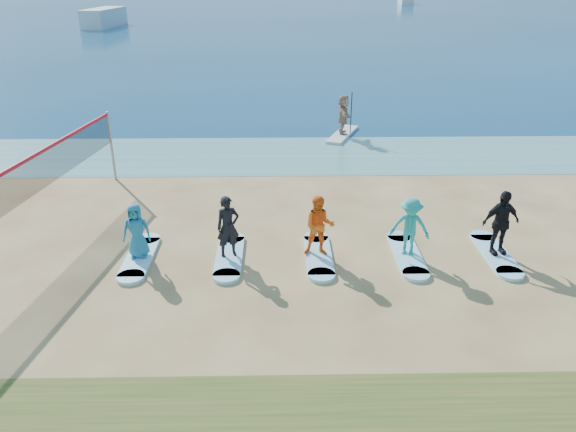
{
  "coord_description": "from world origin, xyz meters",
  "views": [
    {
      "loc": [
        0.45,
        -11.56,
        7.25
      ],
      "look_at": [
        0.72,
        2.0,
        1.1
      ],
      "focal_mm": 35.0,
      "sensor_mm": 36.0,
      "label": 1
    }
  ],
  "objects_px": {
    "student_0": "(137,231)",
    "surfboard_1": "(229,256)",
    "paddleboarder": "(343,114)",
    "surfboard_2": "(319,256)",
    "paddleboard": "(343,134)",
    "surfboard_0": "(140,257)",
    "student_3": "(410,227)",
    "surfboard_3": "(407,255)",
    "surfboard_4": "(495,254)",
    "student_2": "(319,226)",
    "boat_offshore_b": "(405,4)",
    "boat_offshore_a": "(105,27)",
    "volleyball_net": "(41,171)",
    "student_1": "(228,227)",
    "student_4": "(501,223)"
  },
  "relations": [
    {
      "from": "student_0",
      "to": "surfboard_1",
      "type": "xyz_separation_m",
      "value": [
        2.4,
        0.0,
        -0.79
      ]
    },
    {
      "from": "paddleboarder",
      "to": "surfboard_2",
      "type": "relative_size",
      "value": 0.79
    },
    {
      "from": "student_0",
      "to": "paddleboard",
      "type": "bearing_deg",
      "value": 57.8
    },
    {
      "from": "surfboard_0",
      "to": "student_3",
      "type": "height_order",
      "value": "student_3"
    },
    {
      "from": "surfboard_3",
      "to": "student_3",
      "type": "bearing_deg",
      "value": 0.0
    },
    {
      "from": "paddleboard",
      "to": "surfboard_4",
      "type": "distance_m",
      "value": 11.93
    },
    {
      "from": "paddleboarder",
      "to": "surfboard_0",
      "type": "xyz_separation_m",
      "value": [
        -6.7,
        -11.57,
        -0.95
      ]
    },
    {
      "from": "student_2",
      "to": "student_3",
      "type": "height_order",
      "value": "student_2"
    },
    {
      "from": "boat_offshore_b",
      "to": "boat_offshore_a",
      "type": "bearing_deg",
      "value": -134.45
    },
    {
      "from": "paddleboard",
      "to": "student_2",
      "type": "height_order",
      "value": "student_2"
    },
    {
      "from": "surfboard_3",
      "to": "surfboard_4",
      "type": "xyz_separation_m",
      "value": [
        2.4,
        0.0,
        0.0
      ]
    },
    {
      "from": "volleyball_net",
      "to": "student_2",
      "type": "bearing_deg",
      "value": -12.11
    },
    {
      "from": "surfboard_2",
      "to": "student_1",
      "type": "bearing_deg",
      "value": 180.0
    },
    {
      "from": "boat_offshore_a",
      "to": "surfboard_3",
      "type": "relative_size",
      "value": 3.47
    },
    {
      "from": "student_2",
      "to": "student_4",
      "type": "height_order",
      "value": "student_4"
    },
    {
      "from": "surfboard_1",
      "to": "surfboard_2",
      "type": "distance_m",
      "value": 2.4
    },
    {
      "from": "paddleboard",
      "to": "student_2",
      "type": "xyz_separation_m",
      "value": [
        -1.9,
        -11.57,
        0.86
      ]
    },
    {
      "from": "boat_offshore_a",
      "to": "student_0",
      "type": "height_order",
      "value": "student_0"
    },
    {
      "from": "student_3",
      "to": "surfboard_4",
      "type": "xyz_separation_m",
      "value": [
        2.4,
        0.0,
        -0.84
      ]
    },
    {
      "from": "boat_offshore_a",
      "to": "surfboard_4",
      "type": "distance_m",
      "value": 65.46
    },
    {
      "from": "student_0",
      "to": "student_2",
      "type": "relative_size",
      "value": 0.9
    },
    {
      "from": "volleyball_net",
      "to": "paddleboard",
      "type": "height_order",
      "value": "volleyball_net"
    },
    {
      "from": "paddleboard",
      "to": "student_1",
      "type": "relative_size",
      "value": 1.79
    },
    {
      "from": "paddleboard",
      "to": "surfboard_0",
      "type": "xyz_separation_m",
      "value": [
        -6.7,
        -11.57,
        -0.01
      ]
    },
    {
      "from": "paddleboarder",
      "to": "surfboard_0",
      "type": "relative_size",
      "value": 0.79
    },
    {
      "from": "boat_offshore_b",
      "to": "student_1",
      "type": "xyz_separation_m",
      "value": [
        -25.9,
        -100.17,
        0.93
      ]
    },
    {
      "from": "boat_offshore_b",
      "to": "surfboard_3",
      "type": "xyz_separation_m",
      "value": [
        -21.11,
        -100.17,
        0.04
      ]
    },
    {
      "from": "boat_offshore_b",
      "to": "student_4",
      "type": "relative_size",
      "value": 3.53
    },
    {
      "from": "student_3",
      "to": "student_4",
      "type": "xyz_separation_m",
      "value": [
        2.4,
        0.0,
        0.1
      ]
    },
    {
      "from": "student_2",
      "to": "student_3",
      "type": "distance_m",
      "value": 2.4
    },
    {
      "from": "student_0",
      "to": "surfboard_4",
      "type": "distance_m",
      "value": 9.62
    },
    {
      "from": "student_0",
      "to": "student_4",
      "type": "relative_size",
      "value": 0.84
    },
    {
      "from": "volleyball_net",
      "to": "surfboard_4",
      "type": "bearing_deg",
      "value": -7.54
    },
    {
      "from": "paddleboard",
      "to": "surfboard_3",
      "type": "xyz_separation_m",
      "value": [
        0.5,
        -11.57,
        -0.01
      ]
    },
    {
      "from": "surfboard_3",
      "to": "student_3",
      "type": "height_order",
      "value": "student_3"
    },
    {
      "from": "volleyball_net",
      "to": "surfboard_2",
      "type": "xyz_separation_m",
      "value": [
        7.73,
        -1.66,
        -1.86
      ]
    },
    {
      "from": "paddleboard",
      "to": "student_3",
      "type": "distance_m",
      "value": 11.61
    },
    {
      "from": "surfboard_2",
      "to": "student_2",
      "type": "xyz_separation_m",
      "value": [
        0.0,
        0.0,
        0.88
      ]
    },
    {
      "from": "paddleboarder",
      "to": "boat_offshore_b",
      "type": "xyz_separation_m",
      "value": [
        21.61,
        88.6,
        -0.99
      ]
    },
    {
      "from": "paddleboarder",
      "to": "student_2",
      "type": "xyz_separation_m",
      "value": [
        -1.9,
        -11.57,
        -0.07
      ]
    },
    {
      "from": "surfboard_1",
      "to": "student_2",
      "type": "relative_size",
      "value": 1.32
    },
    {
      "from": "paddleboard",
      "to": "student_4",
      "type": "relative_size",
      "value": 1.68
    },
    {
      "from": "paddleboarder",
      "to": "boat_offshore_a",
      "type": "bearing_deg",
      "value": 27.82
    },
    {
      "from": "surfboard_0",
      "to": "student_1",
      "type": "bearing_deg",
      "value": 0.0
    },
    {
      "from": "surfboard_4",
      "to": "student_4",
      "type": "distance_m",
      "value": 0.94
    },
    {
      "from": "surfboard_1",
      "to": "student_1",
      "type": "relative_size",
      "value": 1.31
    },
    {
      "from": "surfboard_4",
      "to": "surfboard_3",
      "type": "bearing_deg",
      "value": 180.0
    },
    {
      "from": "paddleboarder",
      "to": "surfboard_2",
      "type": "height_order",
      "value": "paddleboarder"
    },
    {
      "from": "surfboard_2",
      "to": "surfboard_4",
      "type": "xyz_separation_m",
      "value": [
        4.8,
        0.0,
        0.0
      ]
    },
    {
      "from": "student_3",
      "to": "surfboard_4",
      "type": "distance_m",
      "value": 2.54
    }
  ]
}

